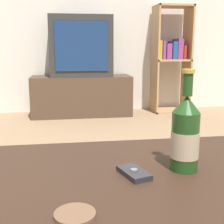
# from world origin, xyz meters

# --- Properties ---
(coffee_table) EXTENTS (1.07, 0.79, 0.42)m
(coffee_table) POSITION_xyz_m (0.00, 0.00, 0.37)
(coffee_table) COLOR #332116
(coffee_table) RESTS_ON ground_plane
(tv_stand) EXTENTS (1.07, 0.39, 0.43)m
(tv_stand) POSITION_xyz_m (0.09, 2.75, 0.22)
(tv_stand) COLOR #4C3828
(tv_stand) RESTS_ON ground_plane
(television) EXTENTS (0.65, 0.40, 0.63)m
(television) POSITION_xyz_m (0.09, 2.75, 0.75)
(television) COLOR #2D2D2D
(television) RESTS_ON tv_stand
(bookshelf) EXTENTS (0.40, 0.30, 1.19)m
(bookshelf) POSITION_xyz_m (1.11, 2.81, 0.63)
(bookshelf) COLOR tan
(bookshelf) RESTS_ON ground_plane
(beer_bottle) EXTENTS (0.07, 0.07, 0.27)m
(beer_bottle) POSITION_xyz_m (0.23, 0.11, 0.52)
(beer_bottle) COLOR #1E4219
(beer_bottle) RESTS_ON coffee_table
(cell_phone) EXTENTS (0.08, 0.11, 0.02)m
(cell_phone) POSITION_xyz_m (0.09, 0.09, 0.43)
(cell_phone) COLOR #232328
(cell_phone) RESTS_ON coffee_table
(coaster) EXTENTS (0.08, 0.08, 0.01)m
(coaster) POSITION_xyz_m (-0.07, -0.08, 0.43)
(coaster) COLOR brown
(coaster) RESTS_ON coffee_table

